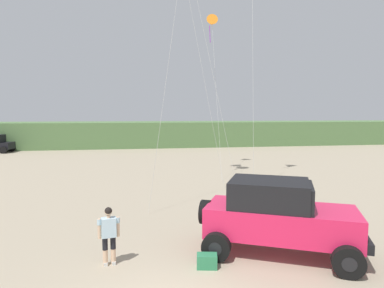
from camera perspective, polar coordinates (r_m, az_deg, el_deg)
name	(u,v)px	position (r m, az deg, el deg)	size (l,w,h in m)	color
dune_ridge	(176,133)	(45.69, -2.78, 1.84)	(90.00, 9.20, 3.18)	#567A47
jeep	(278,215)	(10.56, 14.57, -11.77)	(5.00, 4.02, 2.26)	#EA2151
person_watching	(109,233)	(9.89, -14.11, -14.56)	(0.62, 0.36, 1.67)	#DBB28E
cooler_box	(207,261)	(9.74, 2.59, -19.46)	(0.56, 0.36, 0.38)	#2D7F51
kite_green_box	(212,22)	(27.00, 3.44, 20.17)	(1.19, 5.91, 11.85)	orange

